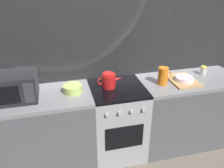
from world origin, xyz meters
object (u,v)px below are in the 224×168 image
Objects in this scene: mixing_bowl at (73,89)px; spice_jar at (203,71)px; microwave at (13,87)px; pitcher at (163,76)px; dish_pile at (184,80)px; kettle at (109,80)px; stove_unit at (117,121)px.

spice_jar reaches higher than mixing_bowl.
pitcher is at bearing -1.65° from microwave.
dish_pile is (0.27, 0.01, -0.08)m from pitcher.
pitcher reaches higher than spice_jar.
kettle is 0.40m from mixing_bowl.
spice_jar is at bearing 2.81° from mixing_bowl.
stove_unit is 0.69m from mixing_bowl.
kettle is 1.21m from spice_jar.
spice_jar is (0.60, 0.13, -0.05)m from pitcher.
spice_jar is (1.60, 0.08, 0.01)m from mixing_bowl.
dish_pile is at bearing -159.66° from spice_jar.
pitcher is 0.50× the size of dish_pile.
mixing_bowl is at bearing 178.57° from stove_unit.
kettle is 1.42× the size of pitcher.
mixing_bowl is at bearing -177.19° from spice_jar.
pitcher is 0.28m from dish_pile.
stove_unit is at bearing 177.56° from dish_pile.
mixing_bowl is 1.27m from dish_pile.
spice_jar is (2.18, 0.08, -0.08)m from microwave.
kettle is at bearing -177.29° from spice_jar.
spice_jar is (0.33, 0.12, 0.03)m from dish_pile.
dish_pile is at bearing -2.44° from stove_unit.
kettle is 0.88m from dish_pile.
kettle reaches higher than stove_unit.
spice_jar reaches higher than stove_unit.
microwave is 1.85m from dish_pile.
microwave is at bearing 178.35° from pitcher.
kettle reaches higher than mixing_bowl.
microwave is at bearing -178.38° from kettle.
microwave is 1.62× the size of kettle.
stove_unit is 8.57× the size of spice_jar.
mixing_bowl is at bearing 0.60° from microwave.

